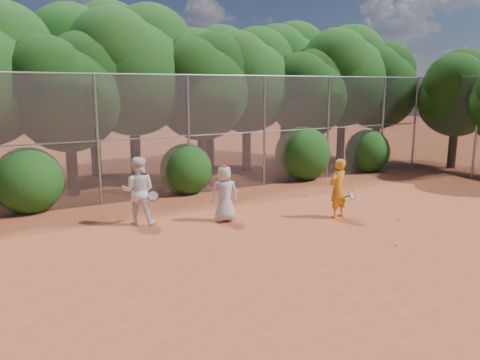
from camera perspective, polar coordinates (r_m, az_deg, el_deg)
ground at (r=11.70m, az=10.42°, el=-6.93°), size 80.00×80.00×0.00m
fence_back at (r=16.19m, az=-3.40°, el=5.74°), size 20.05×0.09×4.03m
fence_side at (r=20.74m, az=26.89°, el=5.77°), size 0.09×6.09×4.03m
tree_2 at (r=16.54m, az=-20.25°, el=10.51°), size 3.99×3.47×5.47m
tree_3 at (r=18.11m, az=-12.92°, el=13.50°), size 4.89×4.26×6.70m
tree_4 at (r=18.42m, az=-4.67°, el=11.72°), size 4.19×3.64×5.73m
tree_5 at (r=20.30m, az=0.91°, el=12.54°), size 4.51×3.92×6.17m
tree_6 at (r=20.86m, az=8.36°, el=10.80°), size 3.86×3.36×5.29m
tree_7 at (r=22.94m, az=12.56°, el=12.72°), size 4.77×4.14×6.53m
tree_8 at (r=24.09m, az=16.61°, el=11.34°), size 4.25×3.70×5.82m
tree_10 at (r=20.00m, az=-17.64°, el=13.70°), size 5.15×4.48×7.06m
tree_11 at (r=21.25m, az=-3.71°, el=12.78°), size 4.64×4.03×6.35m
tree_12 at (r=24.06m, az=5.60°, el=13.41°), size 5.02×4.37×6.88m
tree_13 at (r=23.03m, az=25.01°, el=9.91°), size 3.86×3.36×5.29m
bush_0 at (r=15.05m, az=-24.42°, el=0.26°), size 2.00×2.00×2.00m
bush_1 at (r=16.25m, az=-6.61°, el=1.61°), size 1.80×1.80×1.80m
bush_2 at (r=18.71m, az=7.64°, el=3.49°), size 2.20×2.20×2.20m
bush_3 at (r=21.01m, az=15.29°, el=3.63°), size 1.90×1.90×1.90m
player_yellow at (r=13.30m, az=11.85°, el=-1.03°), size 0.85×0.57×1.67m
player_teen at (r=12.70m, az=-1.89°, el=-1.63°), size 0.86×0.69×1.57m
player_white at (r=12.69m, az=-12.28°, el=-1.29°), size 1.11×1.03×1.82m
ball_0 at (r=13.63m, az=18.74°, el=-4.57°), size 0.07×0.07×0.07m
ball_1 at (r=17.34m, az=13.98°, el=-0.96°), size 0.07×0.07×0.07m
ball_2 at (r=11.49m, az=18.43°, el=-7.49°), size 0.07×0.07×0.07m
ball_3 at (r=13.94m, az=17.18°, el=-4.12°), size 0.07×0.07×0.07m
ball_4 at (r=15.82m, az=8.33°, el=-1.91°), size 0.07×0.07×0.07m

